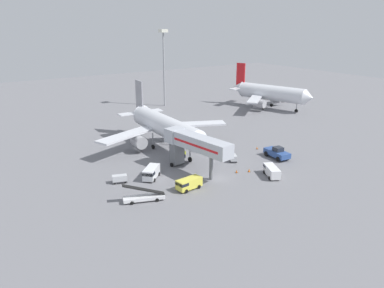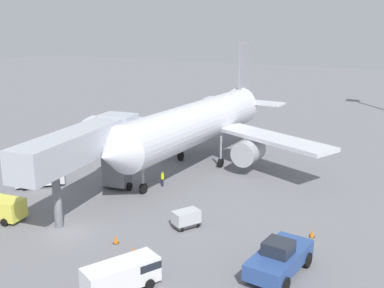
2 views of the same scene
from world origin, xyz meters
name	(u,v)px [view 1 (image 1 of 2)]	position (x,y,z in m)	size (l,w,h in m)	color
ground_plane	(219,179)	(0.00, 0.00, 0.00)	(300.00, 300.00, 0.00)	slate
airplane_at_gate	(164,126)	(0.67, 21.90, 5.15)	(33.36, 34.37, 14.04)	silver
jet_bridge	(193,144)	(-2.23, 5.60, 5.82)	(5.42, 16.62, 7.76)	#B2B7C1
pushback_tug	(277,153)	(17.36, 2.11, 1.20)	(3.40, 6.36, 2.58)	#2D4C8E
belt_loader_truck	(144,197)	(-16.11, -0.44, 0.77)	(7.06, 3.86, 3.25)	white
service_van_far_center	(271,171)	(9.05, -4.54, 1.13)	(3.86, 5.32, 1.96)	white
service_van_mid_center	(151,172)	(-10.68, 7.21, 1.24)	(4.94, 4.92, 2.18)	white
service_van_outer_right	(188,183)	(-7.47, -0.72, 1.14)	(4.94, 2.67, 1.98)	#E5DB4C
baggage_cart_mid_right	(233,158)	(8.02, 5.70, 0.82)	(2.24, 2.60, 1.49)	#38383D
baggage_cart_far_left	(120,179)	(-16.44, 8.70, 0.82)	(2.91, 1.98, 1.48)	#38383D
ground_crew_worker_foreground	(185,154)	(0.88, 13.36, 0.89)	(0.39, 0.39, 1.68)	#1E2333
safety_cone_alpha	(237,171)	(4.60, 0.44, 0.32)	(0.42, 0.42, 0.65)	black
safety_cone_bravo	(249,170)	(6.95, -0.58, 0.36)	(0.47, 0.47, 0.72)	black
safety_cone_charlie	(257,148)	(17.91, 8.92, 0.31)	(0.42, 0.42, 0.64)	black
airplane_background	(270,93)	(51.15, 38.84, 5.23)	(28.61, 30.08, 14.39)	silver
apron_light_mast	(164,54)	(23.74, 62.03, 17.84)	(2.40, 2.40, 25.72)	#93969B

